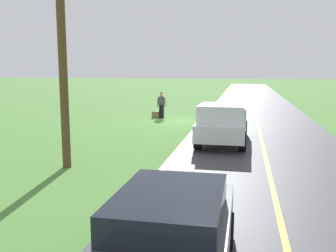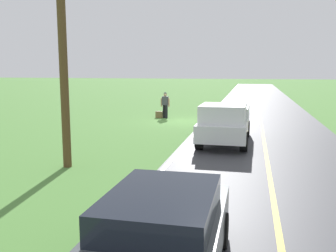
{
  "view_description": "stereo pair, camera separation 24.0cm",
  "coord_description": "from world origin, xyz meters",
  "px_view_note": "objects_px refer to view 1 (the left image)",
  "views": [
    {
      "loc": [
        -3.9,
        23.14,
        3.3
      ],
      "look_at": [
        -1.46,
        11.12,
        1.42
      ],
      "focal_mm": 40.02,
      "sensor_mm": 36.0,
      "label": 1
    },
    {
      "loc": [
        -4.14,
        23.09,
        3.3
      ],
      "look_at": [
        -1.46,
        11.12,
        1.42
      ],
      "focal_mm": 40.02,
      "sensor_mm": 36.0,
      "label": 2
    }
  ],
  "objects_px": {
    "hitchhiker_walking": "(162,103)",
    "pickup_truck_passing": "(223,122)",
    "suitcase_carried": "(155,115)",
    "sedan_ahead_same_lane": "(168,236)",
    "utility_pole_roadside": "(62,51)"
  },
  "relations": [
    {
      "from": "hitchhiker_walking",
      "to": "pickup_truck_passing",
      "type": "height_order",
      "value": "pickup_truck_passing"
    },
    {
      "from": "pickup_truck_passing",
      "to": "utility_pole_roadside",
      "type": "bearing_deg",
      "value": 46.39
    },
    {
      "from": "sedan_ahead_same_lane",
      "to": "pickup_truck_passing",
      "type": "bearing_deg",
      "value": -91.02
    },
    {
      "from": "suitcase_carried",
      "to": "utility_pole_roadside",
      "type": "height_order",
      "value": "utility_pole_roadside"
    },
    {
      "from": "pickup_truck_passing",
      "to": "suitcase_carried",
      "type": "bearing_deg",
      "value": -57.87
    },
    {
      "from": "hitchhiker_walking",
      "to": "utility_pole_roadside",
      "type": "relative_size",
      "value": 0.23
    },
    {
      "from": "hitchhiker_walking",
      "to": "suitcase_carried",
      "type": "bearing_deg",
      "value": 9.63
    },
    {
      "from": "hitchhiker_walking",
      "to": "suitcase_carried",
      "type": "height_order",
      "value": "hitchhiker_walking"
    },
    {
      "from": "hitchhiker_walking",
      "to": "pickup_truck_passing",
      "type": "distance_m",
      "value": 9.15
    },
    {
      "from": "suitcase_carried",
      "to": "sedan_ahead_same_lane",
      "type": "height_order",
      "value": "sedan_ahead_same_lane"
    },
    {
      "from": "suitcase_carried",
      "to": "sedan_ahead_same_lane",
      "type": "relative_size",
      "value": 0.1
    },
    {
      "from": "hitchhiker_walking",
      "to": "sedan_ahead_same_lane",
      "type": "bearing_deg",
      "value": 102.73
    },
    {
      "from": "utility_pole_roadside",
      "to": "hitchhiker_walking",
      "type": "bearing_deg",
      "value": -91.7
    },
    {
      "from": "suitcase_carried",
      "to": "pickup_truck_passing",
      "type": "bearing_deg",
      "value": 33.35
    },
    {
      "from": "pickup_truck_passing",
      "to": "hitchhiker_walking",
      "type": "bearing_deg",
      "value": -60.35
    }
  ]
}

